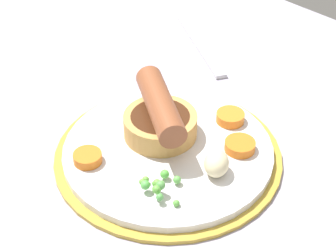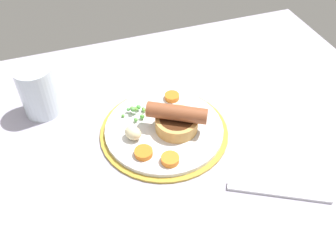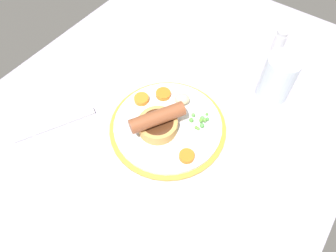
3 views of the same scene
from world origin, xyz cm
name	(u,v)px [view 3 (image 3 of 3)]	position (x,y,z in cm)	size (l,w,h in cm)	color
dining_table	(165,118)	(0.00, 0.00, 1.50)	(110.00, 80.00, 3.00)	#9E99AD
dinner_plate	(168,126)	(-2.51, -2.65, 3.57)	(26.03, 26.03, 1.40)	#B79333
sausage_pudding	(158,122)	(-4.81, -1.63, 6.83)	(11.78, 8.65, 5.82)	tan
pea_pile	(200,121)	(1.76, -8.25, 5.35)	(5.49, 4.07, 1.89)	#5AB53D
potato_chunk_0	(182,99)	(4.10, -1.92, 5.77)	(3.45, 2.68, 2.75)	beige
carrot_slice_0	(163,94)	(3.43, 2.89, 4.94)	(3.49, 3.49, 1.08)	orange
carrot_slice_1	(141,99)	(-0.73, 6.09, 4.98)	(3.39, 3.39, 1.16)	orange
carrot_slice_4	(187,156)	(-7.01, -10.61, 4.94)	(3.19, 3.19, 1.09)	orange
fork	(56,125)	(-16.74, 18.17, 3.30)	(18.00, 1.60, 0.60)	silver
drinking_glass	(278,78)	(20.00, -17.34, 8.55)	(7.52, 7.52, 11.10)	silver
salt_shaker	(278,44)	(32.49, -12.43, 7.01)	(2.85, 2.85, 8.10)	silver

